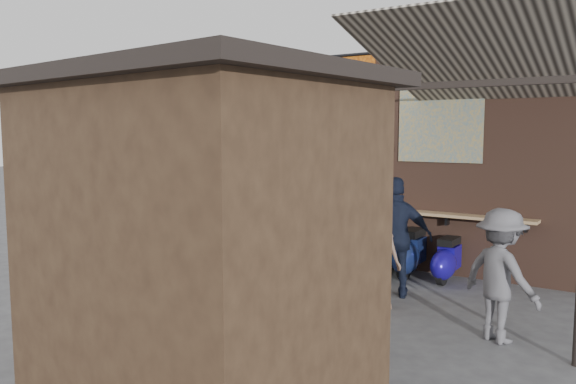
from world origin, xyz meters
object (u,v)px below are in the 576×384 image
Objects in this scene: scooter_stool_6 at (352,247)px; shopper_navy at (396,237)px; scooter_stool_0 at (206,229)px; diner_right at (212,211)px; market_stall at (197,257)px; scooter_stool_3 at (274,237)px; scooter_stool_8 at (410,253)px; scooter_stool_2 at (251,234)px; scooter_stool_5 at (323,243)px; scooter_stool_4 at (298,241)px; shelf_box at (340,199)px; diner_left at (168,209)px; shopper_tan at (373,250)px; shopper_grey at (501,275)px; scooter_stool_7 at (379,253)px; scooter_stool_9 at (447,260)px; scooter_stool_1 at (229,233)px.

scooter_stool_6 is 0.45× the size of shopper_navy.
scooter_stool_0 is 0.96m from diner_right.
market_stall is at bearing -76.40° from scooter_stool_6.
shopper_navy is (3.18, -1.28, 0.54)m from scooter_stool_3.
scooter_stool_8 is 0.49× the size of diner_right.
scooter_stool_5 is at bearing -1.00° from scooter_stool_2.
scooter_stool_4 is 1.15m from scooter_stool_6.
shelf_box is at bearing 29.28° from diner_right.
shopper_tan is (5.79, -1.67, 0.04)m from diner_left.
shopper_grey reaches higher than scooter_stool_8.
shopper_grey is (2.60, -2.29, 0.45)m from scooter_stool_7.
scooter_stool_5 is (1.77, -0.03, 0.01)m from scooter_stool_2.
scooter_stool_2 is at bearing 179.83° from scooter_stool_9.
diner_right is (-2.95, -0.52, 0.51)m from scooter_stool_6.
shopper_grey is at bearing -36.04° from shelf_box.
diner_left is 0.99× the size of shopper_grey.
scooter_stool_5 is 0.49× the size of diner_right.
scooter_stool_9 is 0.48× the size of shopper_grey.
market_stall is (-0.01, -4.42, 0.52)m from shopper_navy.
scooter_stool_5 is at bearing -4.84° from shopper_grey.
shopper_navy is at bearing -42.09° from scooter_stool_6.
shelf_box reaches higher than scooter_stool_5.
diner_left reaches higher than shelf_box.
scooter_stool_7 is at bearing -178.33° from scooter_stool_9.
scooter_stool_3 is 0.98× the size of scooter_stool_4.
scooter_stool_0 is 1.79m from scooter_stool_3.
scooter_stool_7 is at bearing -17.66° from diner_left.
scooter_stool_6 is 1.94m from shopper_navy.
shopper_grey is 0.96× the size of shopper_tan.
scooter_stool_0 is 4.72m from scooter_stool_8.
shopper_grey is (3.57, -2.60, -0.44)m from shelf_box.
market_stall is at bearing -73.42° from shelf_box.
scooter_stool_3 is at bearing 1.40° from shopper_grey.
scooter_stool_9 is at bearing 91.39° from market_stall.
scooter_stool_5 is 2.40m from scooter_stool_9.
diner_left is at bearing -177.16° from scooter_stool_8.
scooter_stool_0 is at bearing 7.74° from shopper_grey.
scooter_stool_4 is 3.37m from diner_left.
shopper_navy is at bearing -21.97° from scooter_stool_3.
shopper_navy reaches higher than scooter_stool_6.
scooter_stool_1 is 4.54m from shopper_navy.
scooter_stool_7 is at bearing 19.81° from diner_right.
scooter_stool_4 is at bearing -173.68° from scooter_stool_5.
scooter_stool_2 is at bearing 179.06° from scooter_stool_7.
diner_right is 1.07× the size of shopper_tan.
scooter_stool_8 is at bearing 0.25° from scooter_stool_0.
scooter_stool_8 is (1.54, -0.27, -0.83)m from shelf_box.
scooter_stool_3 is 5.50m from shopper_grey.
shelf_box is 0.74× the size of scooter_stool_5.
scooter_stool_2 is at bearing -39.34° from shopper_navy.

